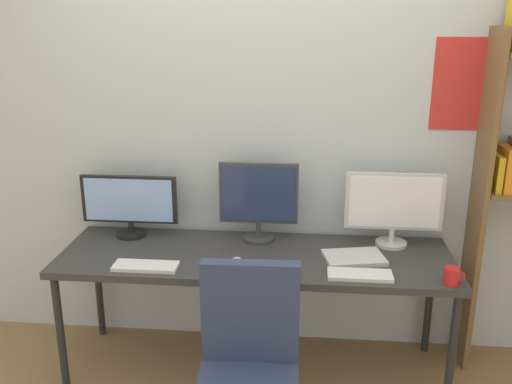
% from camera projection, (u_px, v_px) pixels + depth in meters
% --- Properties ---
extents(wall_back, '(4.59, 0.11, 2.60)m').
position_uv_depth(wall_back, '(262.00, 140.00, 3.38)').
color(wall_back, silver).
rests_on(wall_back, ground_plane).
extents(desk, '(2.19, 0.68, 0.74)m').
position_uv_depth(desk, '(255.00, 263.00, 3.17)').
color(desk, '#333333').
rests_on(desk, ground_plane).
extents(monitor_left, '(0.58, 0.18, 0.37)m').
position_uv_depth(monitor_left, '(129.00, 203.00, 3.36)').
color(monitor_left, black).
rests_on(monitor_left, desk).
extents(monitor_center, '(0.46, 0.18, 0.47)m').
position_uv_depth(monitor_center, '(259.00, 198.00, 3.28)').
color(monitor_center, '#38383D').
rests_on(monitor_center, desk).
extents(monitor_right, '(0.55, 0.18, 0.43)m').
position_uv_depth(monitor_right, '(394.00, 206.00, 3.21)').
color(monitor_right, silver).
rests_on(monitor_right, desk).
extents(keyboard_left, '(0.34, 0.13, 0.02)m').
position_uv_depth(keyboard_left, '(146.00, 266.00, 2.98)').
color(keyboard_left, silver).
rests_on(keyboard_left, desk).
extents(keyboard_right, '(0.33, 0.13, 0.02)m').
position_uv_depth(keyboard_right, '(360.00, 275.00, 2.88)').
color(keyboard_right, silver).
rests_on(keyboard_right, desk).
extents(computer_mouse, '(0.06, 0.10, 0.03)m').
position_uv_depth(computer_mouse, '(236.00, 261.00, 3.03)').
color(computer_mouse, silver).
rests_on(computer_mouse, desk).
extents(laptop_closed, '(0.36, 0.28, 0.02)m').
position_uv_depth(laptop_closed, '(354.00, 258.00, 3.08)').
color(laptop_closed, silver).
rests_on(laptop_closed, desk).
extents(coffee_mug, '(0.11, 0.08, 0.09)m').
position_uv_depth(coffee_mug, '(452.00, 276.00, 2.79)').
color(coffee_mug, red).
rests_on(coffee_mug, desk).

